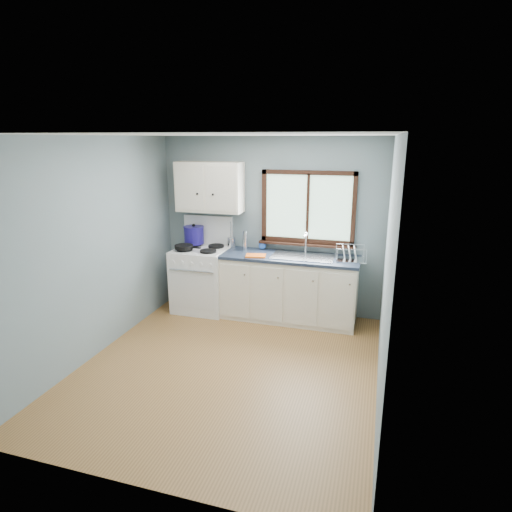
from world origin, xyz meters
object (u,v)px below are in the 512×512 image
(base_cabinets, at_px, (289,291))
(dish_rack, at_px, (350,256))
(utensil_crock, at_px, (232,242))
(sink, at_px, (303,261))
(thermos, at_px, (245,241))
(skillet, at_px, (184,247))
(stockpot, at_px, (194,235))
(gas_range, at_px, (202,277))

(base_cabinets, height_order, dish_rack, dish_rack)
(base_cabinets, bearing_deg, utensil_crock, 167.69)
(base_cabinets, bearing_deg, sink, -0.13)
(base_cabinets, distance_m, utensil_crock, 1.10)
(thermos, bearing_deg, utensil_crock, 159.99)
(utensil_crock, relative_size, thermos, 1.37)
(skillet, distance_m, stockpot, 0.34)
(base_cabinets, relative_size, dish_rack, 4.38)
(gas_range, height_order, utensil_crock, gas_range)
(gas_range, bearing_deg, dish_rack, 0.76)
(sink, height_order, stockpot, stockpot)
(stockpot, distance_m, utensil_crock, 0.57)
(skillet, bearing_deg, dish_rack, 5.75)
(base_cabinets, distance_m, thermos, 0.95)
(skillet, bearing_deg, sink, 7.26)
(base_cabinets, bearing_deg, gas_range, -179.18)
(gas_range, relative_size, skillet, 3.49)
(skillet, bearing_deg, thermos, 21.43)
(gas_range, relative_size, dish_rack, 3.22)
(base_cabinets, distance_m, sink, 0.48)
(gas_range, xyz_separation_m, sink, (1.49, 0.02, 0.37))
(sink, height_order, thermos, sink)
(skillet, bearing_deg, stockpot, 88.81)
(thermos, xyz_separation_m, dish_rack, (1.48, -0.10, -0.09))
(utensil_crock, bearing_deg, sink, -10.35)
(dish_rack, bearing_deg, base_cabinets, 171.93)
(utensil_crock, distance_m, thermos, 0.25)
(base_cabinets, height_order, stockpot, stockpot)
(utensil_crock, bearing_deg, base_cabinets, -12.31)
(stockpot, xyz_separation_m, thermos, (0.80, -0.02, -0.03))
(thermos, height_order, dish_rack, thermos)
(skillet, bearing_deg, utensil_crock, 34.87)
(utensil_crock, bearing_deg, dish_rack, -6.31)
(sink, bearing_deg, utensil_crock, 169.65)
(stockpot, bearing_deg, dish_rack, -3.04)
(skillet, bearing_deg, base_cabinets, 8.06)
(base_cabinets, relative_size, stockpot, 5.00)
(skillet, relative_size, utensil_crock, 1.02)
(utensil_crock, bearing_deg, gas_range, -151.09)
(base_cabinets, relative_size, thermos, 6.62)
(dish_rack, bearing_deg, skillet, 176.24)
(sink, relative_size, stockpot, 2.27)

